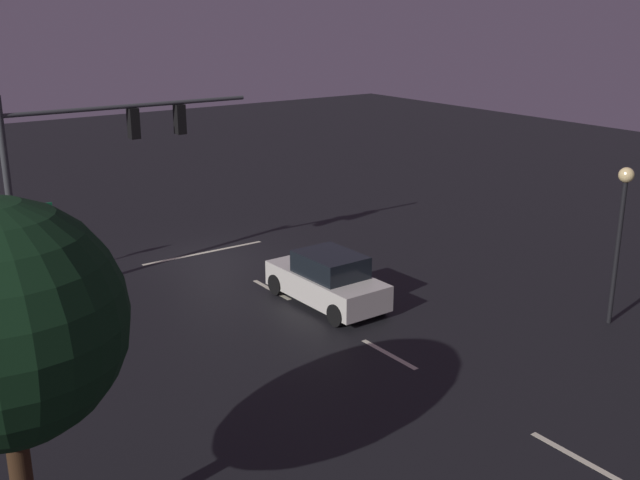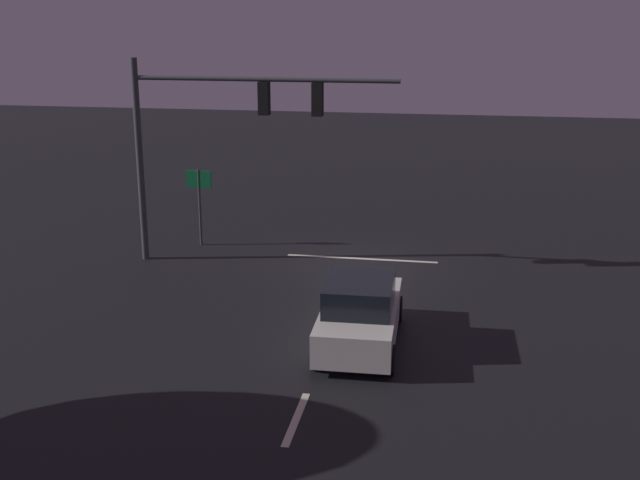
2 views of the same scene
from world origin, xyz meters
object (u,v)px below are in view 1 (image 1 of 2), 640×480
(car_approaching, at_px, (327,280))
(route_sign, at_px, (40,224))
(street_lamp_left_kerb, at_px, (622,215))
(tree_right_near, at_px, (1,324))
(traffic_signal_assembly, at_px, (93,150))

(car_approaching, height_order, route_sign, route_sign)
(street_lamp_left_kerb, height_order, tree_right_near, tree_right_near)
(car_approaching, bearing_deg, street_lamp_left_kerb, 134.37)
(route_sign, xyz_separation_m, tree_right_near, (4.45, 14.33, 2.50))
(route_sign, distance_m, tree_right_near, 15.22)
(car_approaching, relative_size, route_sign, 1.63)
(traffic_signal_assembly, xyz_separation_m, route_sign, (1.41, -1.85, -2.65))
(car_approaching, xyz_separation_m, street_lamp_left_kerb, (-5.96, 6.09, 2.53))
(car_approaching, xyz_separation_m, tree_right_near, (11.00, 6.74, 3.65))
(car_approaching, xyz_separation_m, route_sign, (6.55, -7.59, 1.15))
(car_approaching, bearing_deg, tree_right_near, 31.50)
(traffic_signal_assembly, distance_m, route_sign, 3.52)
(route_sign, height_order, tree_right_near, tree_right_near)
(street_lamp_left_kerb, xyz_separation_m, route_sign, (12.50, -13.68, -1.38))
(tree_right_near, bearing_deg, street_lamp_left_kerb, -177.80)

